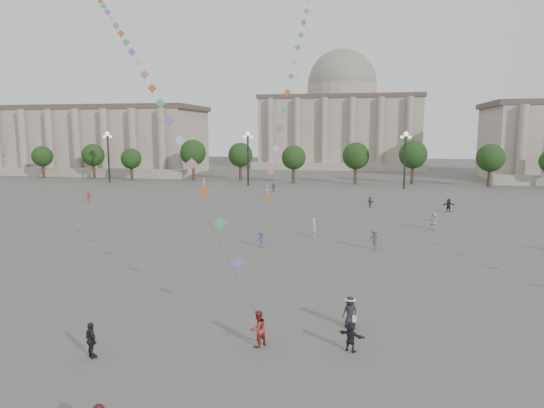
# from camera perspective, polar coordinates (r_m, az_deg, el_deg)

# --- Properties ---
(ground) EXTENTS (360.00, 360.00, 0.00)m
(ground) POSITION_cam_1_polar(r_m,az_deg,el_deg) (26.61, -7.35, -14.94)
(ground) COLOR #4F4E4B
(ground) RESTS_ON ground
(hall_west) EXTENTS (84.00, 26.22, 17.20)m
(hall_west) POSITION_cam_1_polar(r_m,az_deg,el_deg) (143.39, -24.54, 6.86)
(hall_west) COLOR #9F9285
(hall_west) RESTS_ON ground
(hall_central) EXTENTS (48.30, 34.30, 35.50)m
(hall_central) POSITION_cam_1_polar(r_m,az_deg,el_deg) (152.61, 8.11, 9.76)
(hall_central) COLOR #9F9285
(hall_central) RESTS_ON ground
(tree_row) EXTENTS (137.12, 5.12, 8.00)m
(tree_row) POSITION_cam_1_polar(r_m,az_deg,el_deg) (101.58, 6.53, 5.50)
(tree_row) COLOR #382A1C
(tree_row) RESTS_ON ground
(lamp_post_far_west) EXTENTS (2.00, 0.90, 10.65)m
(lamp_post_far_west) POSITION_cam_1_polar(r_m,az_deg,el_deg) (107.13, -18.73, 6.31)
(lamp_post_far_west) COLOR #262628
(lamp_post_far_west) RESTS_ON ground
(lamp_post_mid_west) EXTENTS (2.00, 0.90, 10.65)m
(lamp_post_mid_west) POSITION_cam_1_polar(r_m,az_deg,el_deg) (95.95, -2.85, 6.55)
(lamp_post_mid_west) COLOR #262628
(lamp_post_mid_west) RESTS_ON ground
(lamp_post_mid_east) EXTENTS (2.00, 0.90, 10.65)m
(lamp_post_mid_east) POSITION_cam_1_polar(r_m,az_deg,el_deg) (93.48, 15.42, 6.21)
(lamp_post_mid_east) COLOR #262628
(lamp_post_mid_east) RESTS_ON ground
(person_crowd_0) EXTENTS (0.97, 0.51, 1.57)m
(person_crowd_0) POSITION_cam_1_polar(r_m,az_deg,el_deg) (86.38, 0.16, 1.98)
(person_crowd_0) COLOR #36497A
(person_crowd_0) RESTS_ON ground
(person_crowd_2) EXTENTS (1.11, 1.07, 1.52)m
(person_crowd_2) POSITION_cam_1_polar(r_m,az_deg,el_deg) (78.44, -20.77, 0.75)
(person_crowd_2) COLOR maroon
(person_crowd_2) RESTS_ON ground
(person_crowd_3) EXTENTS (1.43, 0.98, 1.48)m
(person_crowd_3) POSITION_cam_1_polar(r_m,az_deg,el_deg) (24.55, 9.25, -15.16)
(person_crowd_3) COLOR black
(person_crowd_3) RESTS_ON ground
(person_crowd_4) EXTENTS (1.89, 1.25, 1.95)m
(person_crowd_4) POSITION_cam_1_polar(r_m,az_deg,el_deg) (79.09, -0.59, 1.52)
(person_crowd_4) COLOR silver
(person_crowd_4) RESTS_ON ground
(person_crowd_6) EXTENTS (1.44, 1.15, 1.95)m
(person_crowd_6) POSITION_cam_1_polar(r_m,az_deg,el_deg) (44.64, 11.97, -4.09)
(person_crowd_6) COLOR #57575B
(person_crowd_6) RESTS_ON ground
(person_crowd_7) EXTENTS (1.87, 0.94, 1.92)m
(person_crowd_7) POSITION_cam_1_polar(r_m,az_deg,el_deg) (55.52, 18.51, -1.91)
(person_crowd_7) COLOR silver
(person_crowd_7) RESTS_ON ground
(person_crowd_9) EXTENTS (1.70, 0.76, 1.76)m
(person_crowd_9) POSITION_cam_1_polar(r_m,az_deg,el_deg) (68.65, 20.07, -0.14)
(person_crowd_9) COLOR black
(person_crowd_9) RESTS_ON ground
(person_crowd_10) EXTENTS (0.72, 0.73, 1.69)m
(person_crowd_10) POSITION_cam_1_polar(r_m,az_deg,el_deg) (95.19, -8.01, 2.54)
(person_crowd_10) COLOR silver
(person_crowd_10) RESTS_ON ground
(person_crowd_12) EXTENTS (1.22, 1.39, 1.52)m
(person_crowd_12) POSITION_cam_1_polar(r_m,az_deg,el_deg) (69.76, 11.48, 0.24)
(person_crowd_12) COLOR #59595D
(person_crowd_12) RESTS_ON ground
(person_crowd_13) EXTENTS (0.70, 0.81, 1.87)m
(person_crowd_13) POSITION_cam_1_polar(r_m,az_deg,el_deg) (49.37, 4.98, -2.78)
(person_crowd_13) COLOR silver
(person_crowd_13) RESTS_ON ground
(tourist_1) EXTENTS (1.07, 0.93, 1.73)m
(tourist_1) POSITION_cam_1_polar(r_m,az_deg,el_deg) (25.06, -20.49, -14.79)
(tourist_1) COLOR black
(tourist_1) RESTS_ON ground
(kite_flyer_0) EXTENTS (1.10, 1.14, 1.85)m
(kite_flyer_0) POSITION_cam_1_polar(r_m,az_deg,el_deg) (24.70, -1.65, -14.43)
(kite_flyer_0) COLOR maroon
(kite_flyer_0) RESTS_ON ground
(kite_flyer_1) EXTENTS (1.06, 0.72, 1.51)m
(kite_flyer_1) POSITION_cam_1_polar(r_m,az_deg,el_deg) (44.72, -1.25, -4.17)
(kite_flyer_1) COLOR #395082
(kite_flyer_1) RESTS_ON ground
(hat_person) EXTENTS (1.00, 0.90, 1.72)m
(hat_person) POSITION_cam_1_polar(r_m,az_deg,el_deg) (27.25, 9.17, -12.36)
(hat_person) COLOR black
(hat_person) RESTS_ON ground
(kite_train_west) EXTENTS (42.42, 53.47, 79.05)m
(kite_train_west) POSITION_cam_1_polar(r_m,az_deg,el_deg) (58.66, -18.06, 19.05)
(kite_train_west) COLOR #3F3F3F
(kite_train_west) RESTS_ON ground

